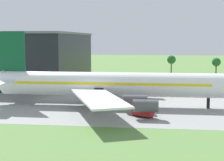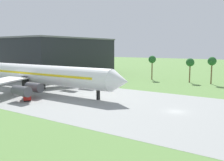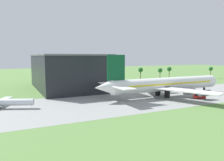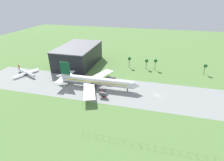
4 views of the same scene
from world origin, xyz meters
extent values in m
plane|color=#5B8442|center=(0.00, 0.00, 0.00)|extent=(600.00, 600.00, 0.00)
cube|color=gray|center=(0.00, 0.00, 0.01)|extent=(320.00, 44.00, 0.02)
cylinder|color=white|center=(-49.82, 0.72, 6.11)|extent=(61.59, 6.56, 6.56)
cone|color=white|center=(-16.40, 0.72, 6.11)|extent=(5.25, 6.43, 6.43)
cone|color=white|center=(-84.72, 0.72, 6.60)|extent=(8.20, 6.23, 6.23)
cube|color=yellow|center=(-49.82, 0.72, 6.60)|extent=(52.36, 6.69, 0.66)
cube|color=#0F4C2D|center=(-78.65, 0.72, 14.96)|extent=(8.53, 0.50, 11.15)
cube|color=white|center=(-78.98, 0.72, 7.09)|extent=(5.90, 26.24, 0.30)
cube|color=white|center=(-51.56, -13.78, 4.96)|extent=(18.77, 30.08, 0.44)
cube|color=white|center=(-51.56, 15.22, 4.96)|extent=(18.77, 30.08, 0.44)
cylinder|color=#4C4C51|center=(-42.95, -7.15, 3.08)|extent=(5.90, 2.95, 2.95)
cylinder|color=#4C4C51|center=(-40.30, -13.71, 3.08)|extent=(5.90, 2.95, 2.95)
cylinder|color=#4C4C51|center=(-42.95, 8.59, 3.08)|extent=(5.90, 2.95, 2.95)
cylinder|color=#4C4C51|center=(-40.30, 15.15, 3.08)|extent=(5.90, 2.95, 2.95)
cube|color=black|center=(-23.95, 0.72, 2.73)|extent=(0.70, 0.90, 5.45)
cube|color=black|center=(-52.90, -2.89, 2.73)|extent=(2.40, 1.20, 5.45)
cube|color=black|center=(-52.90, 4.33, 2.73)|extent=(2.40, 1.20, 5.45)
cylinder|color=silver|center=(-126.26, 8.42, 2.48)|extent=(27.50, 13.57, 2.61)
cube|color=red|center=(-138.18, 13.45, 5.61)|extent=(2.26, 1.13, 3.65)
cube|color=silver|center=(-126.26, 8.42, 2.22)|extent=(12.94, 25.05, 0.24)
cube|color=black|center=(-126.26, 8.42, 1.24)|extent=(2.02, 2.63, 2.48)
cube|color=black|center=(-40.99, -11.51, 0.20)|extent=(4.74, 3.98, 0.40)
cube|color=#B21E19|center=(-40.99, -11.51, 1.67)|extent=(5.52, 4.59, 2.53)
cube|color=black|center=(-42.20, -10.71, 2.05)|extent=(2.67, 2.72, 0.90)
cylinder|color=slate|center=(-40.00, -55.00, 1.05)|extent=(0.10, 0.10, 2.10)
cylinder|color=slate|center=(-36.00, -55.00, 1.05)|extent=(0.10, 0.10, 2.10)
cylinder|color=slate|center=(-32.00, -55.00, 1.05)|extent=(0.10, 0.10, 2.10)
cylinder|color=slate|center=(-28.00, -55.00, 1.05)|extent=(0.10, 0.10, 2.10)
cylinder|color=slate|center=(-24.00, -55.00, 1.05)|extent=(0.10, 0.10, 2.10)
cylinder|color=slate|center=(-20.00, -55.00, 1.05)|extent=(0.10, 0.10, 2.10)
cylinder|color=slate|center=(-16.00, -55.00, 1.05)|extent=(0.10, 0.10, 2.10)
cylinder|color=slate|center=(-12.00, -55.00, 1.05)|extent=(0.10, 0.10, 2.10)
cylinder|color=slate|center=(-8.00, -55.00, 1.05)|extent=(0.10, 0.10, 2.10)
cylinder|color=slate|center=(-4.00, -55.00, 1.05)|extent=(0.10, 0.10, 2.10)
cylinder|color=slate|center=(0.00, -55.00, 1.05)|extent=(0.10, 0.10, 2.10)
cylinder|color=slate|center=(4.00, -55.00, 1.05)|extent=(0.10, 0.10, 2.10)
cylinder|color=slate|center=(8.00, -55.00, 1.05)|extent=(0.10, 0.10, 2.10)
cylinder|color=slate|center=(12.00, -55.00, 1.05)|extent=(0.10, 0.10, 2.10)
cylinder|color=slate|center=(16.00, -55.00, 1.05)|extent=(0.10, 0.10, 2.10)
cylinder|color=slate|center=(20.00, -55.00, 1.05)|extent=(0.10, 0.10, 2.10)
cylinder|color=slate|center=(24.00, -55.00, 1.05)|extent=(0.10, 0.10, 2.10)
cylinder|color=slate|center=(28.00, -55.00, 1.05)|extent=(0.10, 0.10, 2.10)
cylinder|color=slate|center=(32.00, -55.00, 1.05)|extent=(0.10, 0.10, 2.10)
cylinder|color=slate|center=(0.00, -55.00, 2.06)|extent=(80.00, 0.06, 0.06)
cylinder|color=gray|center=(-7.19, -55.30, 0.80)|extent=(0.08, 0.08, 1.60)
cube|color=white|center=(-7.19, -55.32, 1.40)|extent=(0.44, 0.03, 0.56)
cube|color=black|center=(-87.86, 48.86, 10.11)|extent=(36.00, 60.00, 20.22)
cube|color=slate|center=(-87.86, 48.86, 20.62)|extent=(36.72, 61.20, 0.80)
cylinder|color=brown|center=(-31.12, 53.35, 4.59)|extent=(0.56, 0.56, 9.17)
sphere|color=#235B28|center=(-31.12, 53.35, 9.77)|extent=(3.60, 3.60, 3.60)
cylinder|color=brown|center=(-3.72, 53.35, 4.56)|extent=(0.56, 0.56, 9.13)
sphere|color=#235B28|center=(-3.72, 53.35, 9.73)|extent=(3.60, 3.60, 3.60)
cylinder|color=brown|center=(44.00, 53.35, 4.08)|extent=(0.56, 0.56, 8.15)
sphere|color=#235B28|center=(44.00, 53.35, 8.75)|extent=(3.60, 3.60, 3.60)
cylinder|color=brown|center=(-12.86, 53.35, 4.16)|extent=(0.56, 0.56, 8.33)
sphere|color=#235B28|center=(-12.86, 53.35, 8.93)|extent=(3.60, 3.60, 3.60)
camera|label=1|loc=(-38.71, -91.70, 18.47)|focal=55.00mm
camera|label=2|loc=(19.99, -57.20, 15.23)|focal=40.00mm
camera|label=3|loc=(-121.93, -84.07, 19.84)|focal=35.00mm
camera|label=4|loc=(-5.43, -123.46, 71.53)|focal=28.00mm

